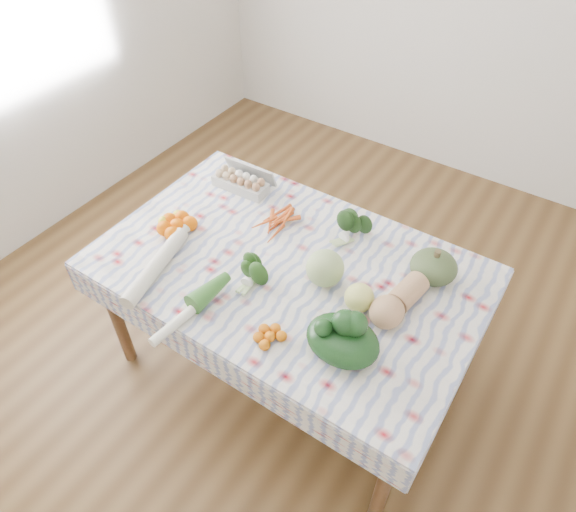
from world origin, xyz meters
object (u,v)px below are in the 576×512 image
object	(u,v)px
dining_table	(288,278)
grapefruit	(359,298)
cabbage	(325,268)
butternut_squash	(399,299)
egg_carton	(240,183)
kabocha_squash	(434,267)

from	to	relation	value
dining_table	grapefruit	size ratio (longest dim) A/B	13.39
cabbage	butternut_squash	world-z (taller)	cabbage
butternut_squash	grapefruit	size ratio (longest dim) A/B	2.45
butternut_squash	dining_table	bearing A→B (deg)	-167.54
grapefruit	egg_carton	bearing A→B (deg)	157.38
kabocha_squash	cabbage	size ratio (longest dim) A/B	1.23
cabbage	grapefruit	bearing A→B (deg)	-14.19
dining_table	cabbage	size ratio (longest dim) A/B	9.99
cabbage	grapefruit	size ratio (longest dim) A/B	1.34
kabocha_squash	cabbage	world-z (taller)	cabbage
egg_carton	kabocha_squash	distance (m)	1.06
cabbage	grapefruit	distance (m)	0.19
dining_table	butternut_squash	size ratio (longest dim) A/B	5.46
butternut_squash	egg_carton	bearing A→B (deg)	172.69
cabbage	grapefruit	xyz separation A→B (m)	(0.19, -0.05, -0.02)
butternut_squash	grapefruit	distance (m)	0.15
egg_carton	cabbage	bearing A→B (deg)	-27.03
dining_table	kabocha_squash	world-z (taller)	kabocha_squash
egg_carton	kabocha_squash	size ratio (longest dim) A/B	1.48
cabbage	butternut_squash	bearing A→B (deg)	4.35
kabocha_squash	grapefruit	distance (m)	0.37
dining_table	egg_carton	world-z (taller)	egg_carton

